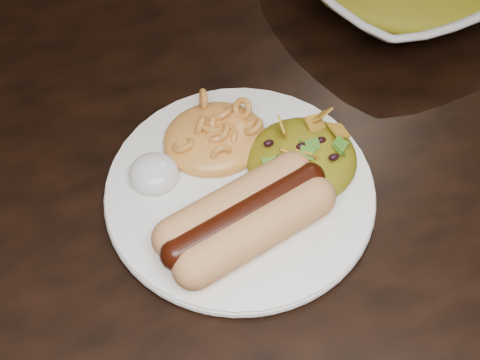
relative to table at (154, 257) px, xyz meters
name	(u,v)px	position (x,y,z in m)	size (l,w,h in m)	color
table	(154,257)	(0.00, 0.00, 0.00)	(1.60, 0.90, 0.75)	black
plate	(240,191)	(0.08, -0.02, 0.10)	(0.22, 0.22, 0.01)	white
hotdog	(246,217)	(0.07, -0.06, 0.12)	(0.13, 0.09, 0.03)	#E5AA5C
mac_and_cheese	(214,129)	(0.08, 0.03, 0.12)	(0.09, 0.08, 0.03)	#EDA443
sour_cream	(153,170)	(0.02, 0.01, 0.12)	(0.04, 0.04, 0.03)	white
taco_salad	(303,153)	(0.14, -0.02, 0.12)	(0.09, 0.09, 0.04)	#BB6903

